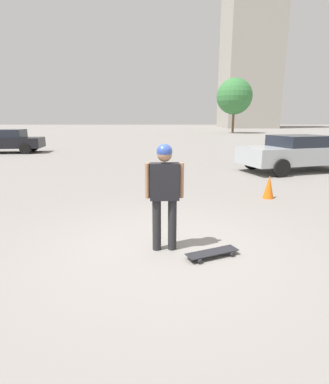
% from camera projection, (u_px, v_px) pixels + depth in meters
% --- Properties ---
extents(ground_plane, '(220.00, 220.00, 0.00)m').
position_uv_depth(ground_plane, '(164.00, 249.00, 4.98)').
color(ground_plane, gray).
extents(person, '(0.24, 0.61, 1.74)m').
position_uv_depth(person, '(164.00, 188.00, 4.73)').
color(person, '#262628').
rests_on(person, ground_plane).
extents(skateboard, '(0.57, 0.88, 0.09)m').
position_uv_depth(skateboard, '(212.00, 253.00, 4.68)').
color(skateboard, '#232328').
rests_on(skateboard, ground_plane).
extents(car_parked_near, '(3.18, 4.89, 1.46)m').
position_uv_depth(car_parked_near, '(296.00, 152.00, 12.23)').
color(car_parked_near, '#ADB2B7').
rests_on(car_parked_near, ground_plane).
extents(car_parked_far, '(2.40, 4.48, 1.46)m').
position_uv_depth(car_parked_far, '(7.00, 141.00, 18.89)').
color(car_parked_far, black).
rests_on(car_parked_far, ground_plane).
extents(building_block_distant, '(15.80, 11.65, 43.50)m').
position_uv_depth(building_block_distant, '(251.00, 32.00, 69.61)').
color(building_block_distant, '#9E998E').
rests_on(building_block_distant, ground_plane).
extents(tree_distant, '(5.22, 5.22, 7.94)m').
position_uv_depth(tree_distant, '(234.00, 96.00, 44.05)').
color(tree_distant, brown).
rests_on(tree_distant, ground_plane).
extents(traffic_cone, '(0.29, 0.29, 0.64)m').
position_uv_depth(traffic_cone, '(269.00, 187.00, 8.10)').
color(traffic_cone, orange).
rests_on(traffic_cone, ground_plane).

